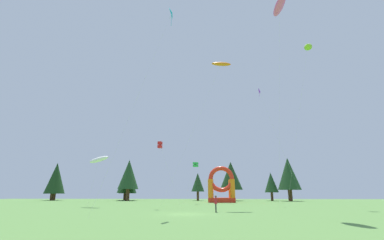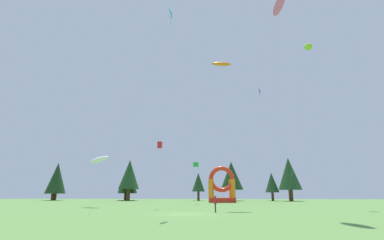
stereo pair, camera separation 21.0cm
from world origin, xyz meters
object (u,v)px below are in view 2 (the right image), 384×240
kite_lime_delta (308,45)px  kite_green_box (196,165)px  inflatable_red_slide (222,188)px  kite_white_parafoil (99,160)px  kite_purple_diamond (260,93)px  kite_cyan_diamond (171,14)px  kite_pink_parafoil (279,5)px  person_near_camera (215,202)px  kite_red_box (160,145)px  kite_orange_parafoil (221,64)px

kite_lime_delta → kite_green_box: bearing=152.9°
kite_lime_delta → inflatable_red_slide: kite_lime_delta is taller
kite_white_parafoil → inflatable_red_slide: size_ratio=1.04×
kite_purple_diamond → kite_green_box: kite_purple_diamond is taller
kite_white_parafoil → inflatable_red_slide: bearing=43.4°
kite_cyan_diamond → kite_pink_parafoil: 12.88m
kite_white_parafoil → inflatable_red_slide: 27.40m
kite_purple_diamond → kite_green_box: size_ratio=2.77×
kite_white_parafoil → kite_green_box: bearing=35.7°
kite_lime_delta → inflatable_red_slide: 32.41m
kite_pink_parafoil → person_near_camera: bearing=158.8°
kite_purple_diamond → kite_red_box: bearing=-145.8°
kite_lime_delta → kite_purple_diamond: bearing=136.1°
inflatable_red_slide → kite_lime_delta: bearing=-52.1°
kite_pink_parafoil → kite_white_parafoil: (-25.27, 13.29, -16.46)m
inflatable_red_slide → kite_pink_parafoil: bearing=-80.1°
person_near_camera → kite_orange_parafoil: bearing=-6.7°
kite_red_box → kite_orange_parafoil: size_ratio=0.41×
kite_green_box → inflatable_red_slide: (5.16, 8.19, -4.25)m
kite_lime_delta → kite_red_box: bearing=-169.3°
kite_white_parafoil → kite_orange_parafoil: bearing=-7.4°
kite_orange_parafoil → inflatable_red_slide: size_ratio=2.93×
kite_cyan_diamond → kite_red_box: kite_cyan_diamond is taller
kite_lime_delta → kite_white_parafoil: (-33.70, -0.60, -18.90)m
kite_red_box → kite_orange_parafoil: 15.70m
kite_purple_diamond → inflatable_red_slide: bearing=121.8°
kite_cyan_diamond → kite_white_parafoil: size_ratio=3.13×
kite_orange_parafoil → kite_white_parafoil: size_ratio=2.82×
kite_pink_parafoil → kite_green_box: 30.73m
kite_orange_parafoil → person_near_camera: bearing=-101.3°
kite_white_parafoil → kite_lime_delta: bearing=1.0°
kite_red_box → kite_purple_diamond: kite_purple_diamond is taller
person_near_camera → inflatable_red_slide: 29.01m
kite_cyan_diamond → person_near_camera: 22.99m
kite_cyan_diamond → kite_purple_diamond: size_ratio=1.16×
person_near_camera → inflatable_red_slide: (2.26, 28.87, 1.79)m
kite_lime_delta → kite_purple_diamond: size_ratio=1.27×
kite_white_parafoil → kite_green_box: kite_white_parafoil is taller
kite_purple_diamond → inflatable_red_slide: kite_purple_diamond is taller
kite_red_box → inflatable_red_slide: kite_red_box is taller
person_near_camera → inflatable_red_slide: size_ratio=0.24×
kite_purple_diamond → kite_cyan_diamond: bearing=-125.6°
kite_lime_delta → kite_orange_parafoil: bearing=-168.2°
kite_purple_diamond → person_near_camera: kite_purple_diamond is taller
kite_cyan_diamond → kite_red_box: size_ratio=2.70×
kite_pink_parafoil → kite_lime_delta: size_ratio=0.91×
kite_purple_diamond → kite_green_box: (-12.09, 3.01, -12.95)m
kite_cyan_diamond → kite_orange_parafoil: size_ratio=1.11×
kite_purple_diamond → kite_white_parafoil: size_ratio=2.69×
kite_cyan_diamond → kite_orange_parafoil: (6.54, 9.89, -2.08)m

